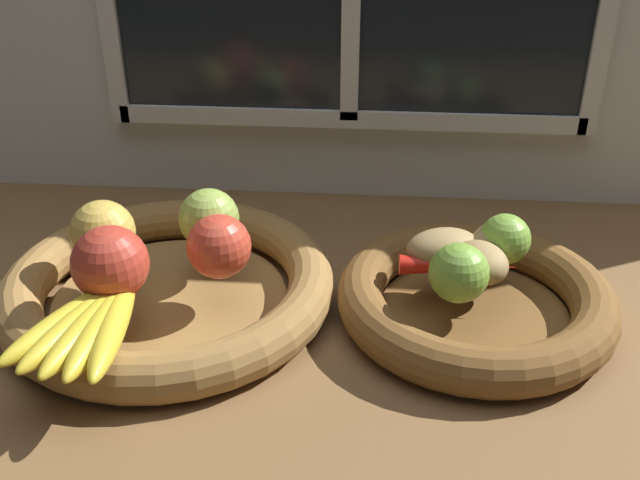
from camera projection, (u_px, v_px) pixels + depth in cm
name	position (u px, v px, depth cm)	size (l,w,h in cm)	color
ground_plane	(336.00, 315.00, 83.48)	(140.00, 90.00, 3.00)	brown
fruit_bowl_left	(169.00, 287.00, 81.54)	(36.80, 36.80, 5.04)	olive
fruit_bowl_right	(475.00, 300.00, 79.23)	(29.99, 29.99, 5.04)	brown
apple_red_right	(219.00, 246.00, 77.06)	(6.88, 6.88, 6.88)	#CC422D
apple_red_front	(110.00, 264.00, 73.10)	(7.78, 7.78, 7.78)	#B73828
apple_golden_left	(103.00, 232.00, 79.61)	(7.05, 7.05, 7.05)	gold
apple_green_back	(209.00, 218.00, 82.60)	(6.86, 6.86, 6.86)	#99B74C
banana_bunch_front	(91.00, 322.00, 68.89)	(11.47, 17.80, 2.63)	gold
potato_oblong	(443.00, 248.00, 79.63)	(8.28, 5.37, 4.09)	#A38451
potato_large	(480.00, 262.00, 76.91)	(6.60, 5.59, 4.12)	#A38451
potato_back	(494.00, 242.00, 80.65)	(7.23, 4.84, 4.09)	#A38451
lime_near	(459.00, 273.00, 73.18)	(6.10, 6.10, 6.10)	#7AAD3D
lime_far	(505.00, 239.00, 79.75)	(5.59, 5.59, 5.59)	#7AAD3D
chili_pepper	(458.00, 266.00, 78.09)	(2.19, 2.19, 12.56)	red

